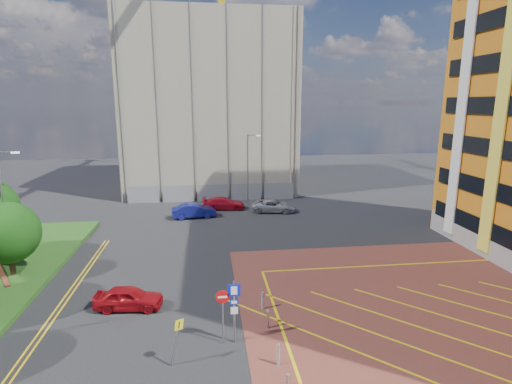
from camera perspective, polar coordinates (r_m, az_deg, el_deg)
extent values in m
plane|color=black|center=(19.94, -4.39, -22.25)|extent=(140.00, 140.00, 0.00)
cube|color=brown|center=(24.72, 31.82, -16.83)|extent=(26.00, 26.00, 0.02)
cube|color=brown|center=(31.69, -32.47, -10.14)|extent=(2.69, 4.06, 0.40)
cylinder|color=#3D2B1C|center=(31.05, -31.51, -8.49)|extent=(0.36, 0.36, 1.80)
sphere|color=#0C380C|center=(30.46, -31.94, -4.96)|extent=(4.00, 4.00, 4.00)
cylinder|color=#9EA0A8|center=(32.36, -32.33, -2.04)|extent=(0.16, 0.16, 8.00)
cylinder|color=#9EA0A8|center=(31.48, -32.17, 4.83)|extent=(1.20, 0.10, 0.10)
cube|color=silver|center=(31.23, -31.16, 4.84)|extent=(0.50, 0.15, 0.12)
cylinder|color=#9EA0A8|center=(45.21, -1.19, 3.19)|extent=(0.16, 0.16, 8.00)
cylinder|color=#9EA0A8|center=(44.81, -0.44, 8.11)|extent=(1.20, 0.10, 0.10)
cube|color=silver|center=(44.89, 0.33, 8.08)|extent=(0.50, 0.15, 0.12)
cylinder|color=#9EA0A8|center=(19.96, -3.12, -16.77)|extent=(0.10, 0.10, 3.20)
cube|color=#0A1BBA|center=(19.40, -3.16, -13.85)|extent=(0.60, 0.04, 0.60)
cube|color=white|center=(19.38, -3.15, -13.88)|extent=(0.30, 0.02, 0.42)
cube|color=#0A1BBA|center=(19.67, -3.14, -15.41)|extent=(0.40, 0.04, 0.25)
cube|color=white|center=(19.65, -3.13, -15.45)|extent=(0.28, 0.02, 0.14)
cube|color=white|center=(19.89, -3.12, -16.56)|extent=(0.35, 0.04, 0.35)
cylinder|color=#9EA0A8|center=(20.06, -4.76, -17.45)|extent=(0.08, 0.08, 2.70)
cylinder|color=red|center=(19.51, -4.81, -14.70)|extent=(0.64, 0.04, 0.64)
cube|color=white|center=(19.49, -4.81, -14.73)|extent=(0.44, 0.02, 0.10)
cylinder|color=#9EA0A8|center=(19.01, -11.52, -20.42)|extent=(0.50, 0.08, 2.17)
cube|color=yellow|center=(18.50, -10.94, -18.13)|extent=(0.40, 0.40, 0.53)
cylinder|color=black|center=(19.07, 3.23, -22.33)|extent=(0.14, 0.14, 0.90)
cylinder|color=#9EA0A8|center=(21.56, 1.73, -17.81)|extent=(0.14, 0.14, 0.90)
cylinder|color=black|center=(23.29, 0.95, -15.35)|extent=(0.14, 0.14, 0.90)
cube|color=#A69D88|center=(56.37, -6.67, 12.12)|extent=(21.20, 19.20, 22.00)
cube|color=gold|center=(58.70, -4.79, 18.04)|extent=(0.90, 0.90, 34.00)
cube|color=gray|center=(47.54, -5.02, -0.07)|extent=(21.60, 0.06, 2.00)
imported|color=#9F0D14|center=(24.35, -17.73, -14.21)|extent=(3.92, 1.88, 1.29)
imported|color=navy|center=(40.93, -8.86, -2.65)|extent=(4.59, 2.15, 1.46)
imported|color=red|center=(43.79, -4.63, -1.62)|extent=(4.71, 2.22, 1.33)
imported|color=#B0AFB7|center=(42.64, 2.48, -2.00)|extent=(4.96, 2.94, 1.29)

